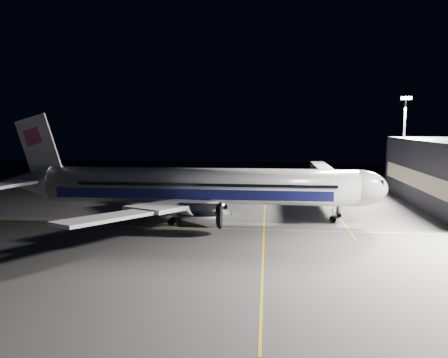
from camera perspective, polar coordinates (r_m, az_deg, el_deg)
ground at (r=69.31m, az=-3.07°, el=-5.23°), size 200.00×200.00×0.00m
guide_line_main at (r=68.53m, az=5.26°, el=-5.40°), size 0.25×80.00×0.01m
guide_line_cross at (r=63.54m, az=-3.89°, el=-6.41°), size 70.00×0.25×0.01m
guide_line_side at (r=79.18m, az=14.05°, el=-3.84°), size 0.25×40.00×0.01m
airliner at (r=68.52m, az=-3.99°, el=-0.99°), size 61.48×54.22×16.64m
jet_bridge at (r=86.33m, az=13.38°, el=0.19°), size 3.60×34.40×6.30m
floodlight_mast_north at (r=103.20m, az=22.46°, el=5.33°), size 2.40×0.68×20.70m
baggage_tug at (r=77.36m, az=-0.61°, el=-3.25°), size 3.01×2.72×1.81m
safety_cone_a at (r=72.60m, az=1.01°, el=-4.40°), size 0.39×0.39×0.58m
safety_cone_b at (r=81.91m, az=-5.98°, el=-3.05°), size 0.43×0.43×0.65m
safety_cone_c at (r=83.47m, az=-4.48°, el=-2.87°), size 0.35×0.35×0.53m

